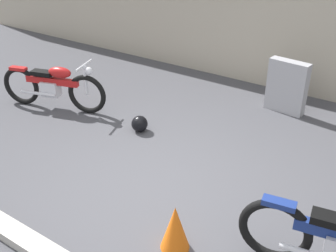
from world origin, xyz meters
TOP-DOWN VIEW (x-y plane):
  - ground_plane at (0.00, 0.00)m, footprint 40.00×40.00m
  - building_wall at (0.00, 4.22)m, footprint 18.00×0.30m
  - stone_marker at (0.56, 3.17)m, footprint 0.72×0.27m
  - helmet at (-1.13, 1.12)m, footprint 0.27×0.27m
  - traffic_cone at (0.78, -0.73)m, footprint 0.32×0.32m
  - motorcycle_red at (-2.92, 0.94)m, footprint 1.98×0.83m

SIDE VIEW (x-z plane):
  - ground_plane at x=0.00m, z-range 0.00..0.00m
  - helmet at x=-1.13m, z-range 0.00..0.27m
  - traffic_cone at x=0.78m, z-range 0.00..0.55m
  - motorcycle_red at x=-2.92m, z-range -0.02..0.90m
  - stone_marker at x=0.56m, z-range 0.00..0.95m
  - building_wall at x=0.00m, z-range 0.00..2.98m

